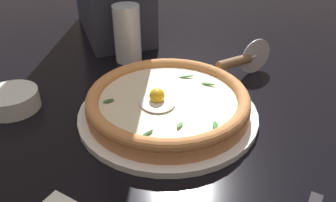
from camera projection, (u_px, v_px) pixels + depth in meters
ground_plane at (168, 116)px, 0.67m from camera, size 2.40×2.40×0.03m
pizza_plate at (168, 112)px, 0.64m from camera, size 0.34×0.34×0.01m
pizza at (168, 101)px, 0.63m from camera, size 0.30×0.30×0.06m
side_bowl at (12, 100)px, 0.66m from camera, size 0.10×0.10×0.04m
pizza_cutter at (242, 60)px, 0.76m from camera, size 0.04×0.15×0.08m
drinking_glass at (128, 38)px, 0.82m from camera, size 0.07×0.07×0.14m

